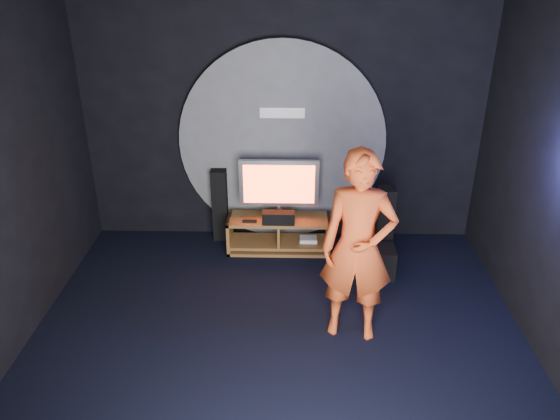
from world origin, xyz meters
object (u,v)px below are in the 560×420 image
object	(u,v)px
tower_speaker_left	(220,204)
tower_speaker_right	(384,225)
media_console	(279,236)
subwoofer	(380,262)
player	(358,248)
tv	(279,186)

from	to	relation	value
tower_speaker_left	tower_speaker_right	xyz separation A→B (m)	(2.07, -0.54, 0.00)
media_console	tower_speaker_right	size ratio (longest dim) A/B	1.33
subwoofer	player	bearing A→B (deg)	-111.76
tv	tower_speaker_right	xyz separation A→B (m)	(1.29, -0.31, -0.37)
tv	tower_speaker_right	bearing A→B (deg)	-13.41
tv	subwoofer	xyz separation A→B (m)	(1.22, -0.66, -0.68)
media_console	tv	distance (m)	0.67
media_console	tv	size ratio (longest dim) A/B	1.32
media_console	player	size ratio (longest dim) A/B	0.67
subwoofer	tower_speaker_left	bearing A→B (deg)	155.90
tower_speaker_right	tower_speaker_left	bearing A→B (deg)	165.37
tower_speaker_left	subwoofer	bearing A→B (deg)	-24.10
tower_speaker_left	subwoofer	distance (m)	2.21
tower_speaker_left	subwoofer	world-z (taller)	tower_speaker_left
tv	tower_speaker_left	distance (m)	0.89
tower_speaker_right	subwoofer	size ratio (longest dim) A/B	2.68
player	tower_speaker_left	bearing A→B (deg)	136.71
tv	tower_speaker_right	size ratio (longest dim) A/B	1.01
media_console	player	world-z (taller)	player
media_console	player	bearing A→B (deg)	-64.51
tv	tower_speaker_left	world-z (taller)	tv
tower_speaker_right	player	bearing A→B (deg)	-109.52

